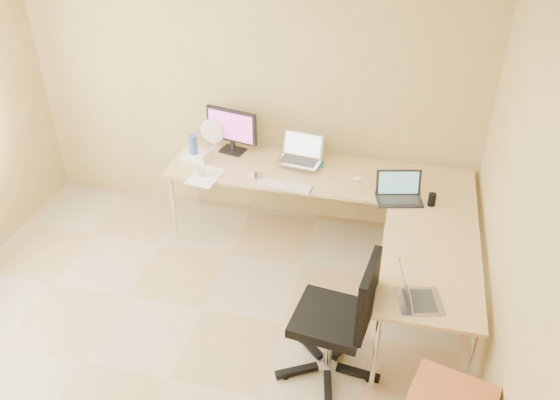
% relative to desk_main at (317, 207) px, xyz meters
% --- Properties ---
extents(floor, '(4.50, 4.50, 0.00)m').
position_rel_desk_main_xyz_m(floor, '(-0.72, -1.85, -0.36)').
color(floor, tan).
rests_on(floor, ground).
extents(ceiling, '(4.50, 4.50, 0.00)m').
position_rel_desk_main_xyz_m(ceiling, '(-0.72, -1.85, 2.24)').
color(ceiling, white).
rests_on(ceiling, ground).
extents(wall_back, '(4.50, 0.00, 4.50)m').
position_rel_desk_main_xyz_m(wall_back, '(-0.72, 0.40, 0.93)').
color(wall_back, tan).
rests_on(wall_back, ground).
extents(wall_right, '(0.00, 4.50, 4.50)m').
position_rel_desk_main_xyz_m(wall_right, '(1.38, -1.85, 0.93)').
color(wall_right, tan).
rests_on(wall_right, ground).
extents(desk_main, '(2.65, 0.70, 0.73)m').
position_rel_desk_main_xyz_m(desk_main, '(0.00, 0.00, 0.00)').
color(desk_main, tan).
rests_on(desk_main, ground).
extents(desk_return, '(0.70, 1.30, 0.73)m').
position_rel_desk_main_xyz_m(desk_return, '(0.98, -1.00, 0.00)').
color(desk_return, tan).
rests_on(desk_return, ground).
extents(monitor, '(0.52, 0.26, 0.42)m').
position_rel_desk_main_xyz_m(monitor, '(-0.84, 0.20, 0.58)').
color(monitor, black).
rests_on(monitor, desk_main).
extents(book_stack, '(0.28, 0.31, 0.04)m').
position_rel_desk_main_xyz_m(book_stack, '(-0.11, 0.18, 0.39)').
color(book_stack, '#127866').
rests_on(book_stack, desk_main).
extents(laptop_center, '(0.41, 0.34, 0.24)m').
position_rel_desk_main_xyz_m(laptop_center, '(-0.19, 0.07, 0.53)').
color(laptop_center, silver).
rests_on(laptop_center, desk_main).
extents(laptop_black, '(0.42, 0.35, 0.23)m').
position_rel_desk_main_xyz_m(laptop_black, '(0.71, -0.29, 0.48)').
color(laptop_black, black).
rests_on(laptop_black, desk_main).
extents(keyboard, '(0.46, 0.17, 0.02)m').
position_rel_desk_main_xyz_m(keyboard, '(-0.24, -0.30, 0.38)').
color(keyboard, silver).
rests_on(keyboard, desk_main).
extents(mouse, '(0.10, 0.09, 0.03)m').
position_rel_desk_main_xyz_m(mouse, '(0.34, -0.06, 0.38)').
color(mouse, white).
rests_on(mouse, desk_main).
extents(mug, '(0.10, 0.10, 0.09)m').
position_rel_desk_main_xyz_m(mug, '(-0.99, -0.30, 0.41)').
color(mug, white).
rests_on(mug, desk_main).
extents(cd_stack, '(0.17, 0.17, 0.03)m').
position_rel_desk_main_xyz_m(cd_stack, '(-0.51, -0.23, 0.38)').
color(cd_stack, silver).
rests_on(cd_stack, desk_main).
extents(water_bottle, '(0.09, 0.09, 0.26)m').
position_rel_desk_main_xyz_m(water_bottle, '(-1.13, -0.06, 0.49)').
color(water_bottle, '#3454B1').
rests_on(water_bottle, desk_main).
extents(papers, '(0.28, 0.37, 0.01)m').
position_rel_desk_main_xyz_m(papers, '(-0.94, -0.30, 0.37)').
color(papers, white).
rests_on(papers, desk_main).
extents(white_box, '(0.23, 0.18, 0.08)m').
position_rel_desk_main_xyz_m(white_box, '(-1.13, -0.02, 0.40)').
color(white_box, white).
rests_on(white_box, desk_main).
extents(desk_fan, '(0.27, 0.27, 0.29)m').
position_rel_desk_main_xyz_m(desk_fan, '(-1.02, 0.20, 0.51)').
color(desk_fan, white).
rests_on(desk_fan, desk_main).
extents(black_cup, '(0.08, 0.08, 0.11)m').
position_rel_desk_main_xyz_m(black_cup, '(0.96, -0.30, 0.42)').
color(black_cup, black).
rests_on(black_cup, desk_main).
extents(laptop_return, '(0.38, 0.33, 0.22)m').
position_rel_desk_main_xyz_m(laptop_return, '(0.91, -1.45, 0.47)').
color(laptop_return, '#ABABC8').
rests_on(laptop_return, desk_return).
extents(office_chair, '(0.70, 0.70, 1.04)m').
position_rel_desk_main_xyz_m(office_chair, '(0.35, -1.49, 0.14)').
color(office_chair, black).
rests_on(office_chair, ground).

